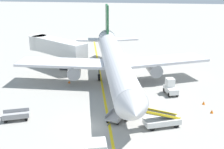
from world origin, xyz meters
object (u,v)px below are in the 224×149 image
at_px(safety_cone_wingtip_left, 212,111).
at_px(safety_cone_nose_left, 204,103).
at_px(airliner, 115,61).
at_px(ground_crew_marshaller, 127,96).
at_px(belt_loader_forward_hold, 161,120).
at_px(safety_cone_nose_right, 69,82).
at_px(baggage_cart_loaded, 116,116).
at_px(baggage_tug_near_wing, 171,87).
at_px(jet_bridge, 53,46).
at_px(baggage_cart_empty_trailing, 16,116).

bearing_deg(safety_cone_wingtip_left, safety_cone_nose_left, 103.47).
height_order(airliner, ground_crew_marshaller, airliner).
relative_size(airliner, belt_loader_forward_hold, 6.85).
bearing_deg(safety_cone_nose_right, airliner, 8.10).
xyz_separation_m(safety_cone_nose_left, safety_cone_wingtip_left, (0.57, -2.38, 0.00)).
xyz_separation_m(baggage_cart_loaded, ground_crew_marshaller, (0.68, 4.69, 0.44)).
bearing_deg(baggage_tug_near_wing, ground_crew_marshaller, -145.28).
height_order(baggage_cart_loaded, safety_cone_nose_left, baggage_cart_loaded).
bearing_deg(safety_cone_nose_left, safety_cone_nose_right, 164.64).
height_order(baggage_cart_loaded, ground_crew_marshaller, ground_crew_marshaller).
xyz_separation_m(belt_loader_forward_hold, safety_cone_wingtip_left, (5.87, 4.05, -0.56)).
distance_m(jet_bridge, belt_loader_forward_hold, 27.08).
height_order(airliner, safety_cone_nose_right, airliner).
distance_m(baggage_cart_empty_trailing, ground_crew_marshaller, 13.16).
bearing_deg(airliner, ground_crew_marshaller, -70.45).
height_order(baggage_cart_loaded, baggage_cart_empty_trailing, same).
distance_m(airliner, safety_cone_wingtip_left, 15.35).
height_order(baggage_cart_loaded, safety_cone_wingtip_left, baggage_cart_loaded).
xyz_separation_m(ground_crew_marshaller, safety_cone_wingtip_left, (9.98, -1.48, -0.69)).
relative_size(baggage_cart_loaded, baggage_cart_empty_trailing, 1.01).
xyz_separation_m(baggage_cart_empty_trailing, safety_cone_nose_left, (21.03, 7.07, -0.25)).
relative_size(belt_loader_forward_hold, baggage_cart_empty_trailing, 1.35).
bearing_deg(safety_cone_wingtip_left, jet_bridge, 146.89).
height_order(jet_bridge, safety_cone_wingtip_left, jet_bridge).
relative_size(belt_loader_forward_hold, baggage_cart_loaded, 1.33).
relative_size(jet_bridge, ground_crew_marshaller, 7.09).
distance_m(airliner, belt_loader_forward_hold, 14.33).
bearing_deg(jet_bridge, safety_cone_nose_right, -58.51).
height_order(baggage_tug_near_wing, belt_loader_forward_hold, belt_loader_forward_hold).
distance_m(belt_loader_forward_hold, safety_cone_wingtip_left, 7.15).
bearing_deg(safety_cone_wingtip_left, baggage_cart_loaded, -163.27).
xyz_separation_m(airliner, baggage_cart_loaded, (1.78, -11.61, -2.95)).
relative_size(jet_bridge, baggage_cart_empty_trailing, 3.19).
bearing_deg(safety_cone_nose_right, baggage_tug_near_wing, -8.48).
relative_size(safety_cone_nose_left, safety_cone_nose_right, 1.00).
relative_size(jet_bridge, safety_cone_nose_left, 27.41).
height_order(baggage_cart_loaded, safety_cone_nose_right, baggage_cart_loaded).
distance_m(jet_bridge, baggage_tug_near_wing, 22.41).
bearing_deg(jet_bridge, belt_loader_forward_hold, -47.28).
bearing_deg(airliner, baggage_cart_empty_trailing, -124.97).
distance_m(baggage_cart_loaded, safety_cone_wingtip_left, 11.14).
distance_m(ground_crew_marshaller, safety_cone_nose_right, 10.90).
xyz_separation_m(jet_bridge, baggage_cart_empty_trailing, (2.54, -20.43, -3.07)).
relative_size(ground_crew_marshaller, safety_cone_nose_left, 3.86).
distance_m(safety_cone_nose_right, safety_cone_wingtip_left, 20.47).
bearing_deg(baggage_cart_loaded, baggage_cart_empty_trailing, -172.27).
relative_size(baggage_cart_loaded, safety_cone_nose_left, 8.71).
height_order(jet_bridge, safety_cone_nose_left, jet_bridge).
distance_m(baggage_cart_empty_trailing, safety_cone_wingtip_left, 22.10).
bearing_deg(baggage_tug_near_wing, baggage_cart_loaded, -126.01).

